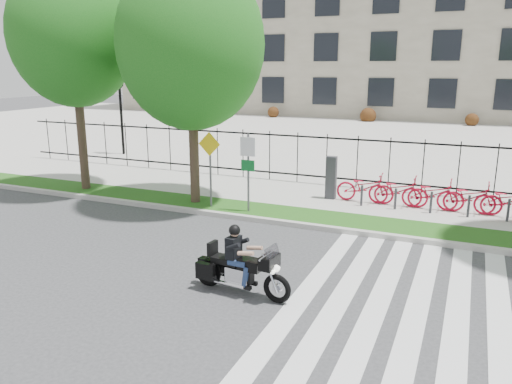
% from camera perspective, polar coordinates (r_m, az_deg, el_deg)
% --- Properties ---
extents(ground, '(120.00, 120.00, 0.00)m').
position_cam_1_polar(ground, '(11.74, -4.56, -9.40)').
color(ground, '#353538').
rests_on(ground, ground).
extents(curb, '(60.00, 0.20, 0.15)m').
position_cam_1_polar(curb, '(15.22, 2.71, -3.47)').
color(curb, '#AFADA5').
rests_on(curb, ground).
extents(grass_verge, '(60.00, 1.50, 0.15)m').
position_cam_1_polar(grass_verge, '(15.98, 3.80, -2.62)').
color(grass_verge, '#1C4812').
rests_on(grass_verge, ground).
extents(sidewalk, '(60.00, 3.50, 0.15)m').
position_cam_1_polar(sidewalk, '(18.26, 6.46, -0.53)').
color(sidewalk, '#ADAAA2').
rests_on(sidewalk, ground).
extents(plaza, '(80.00, 34.00, 0.10)m').
position_cam_1_polar(plaza, '(35.15, 15.05, 6.13)').
color(plaza, '#ADAAA2').
rests_on(plaza, ground).
extents(crosswalk_stripes, '(5.70, 8.00, 0.01)m').
position_cam_1_polar(crosswalk_stripes, '(10.56, 19.90, -13.04)').
color(crosswalk_stripes, silver).
rests_on(crosswalk_stripes, ground).
extents(iron_fence, '(30.00, 0.06, 2.00)m').
position_cam_1_polar(iron_fence, '(19.67, 8.07, 3.69)').
color(iron_fence, black).
rests_on(iron_fence, sidewalk).
extents(office_building, '(60.00, 21.90, 20.15)m').
position_cam_1_polar(office_building, '(54.87, 19.16, 18.98)').
color(office_building, gray).
rests_on(office_building, ground).
extents(lamp_post_left, '(1.06, 0.70, 4.25)m').
position_cam_1_polar(lamp_post_left, '(27.50, -15.28, 10.61)').
color(lamp_post_left, black).
rests_on(lamp_post_left, ground).
extents(street_tree_0, '(4.47, 4.47, 8.20)m').
position_cam_1_polar(street_tree_0, '(19.70, -20.17, 16.50)').
color(street_tree_0, '#392B1F').
rests_on(street_tree_0, grass_verge).
extents(street_tree_1, '(4.79, 4.79, 7.98)m').
position_cam_1_polar(street_tree_1, '(16.78, -7.47, 16.37)').
color(street_tree_1, '#392B1F').
rests_on(street_tree_1, grass_verge).
extents(bike_share_station, '(8.95, 0.88, 1.50)m').
position_cam_1_polar(bike_share_station, '(17.14, 23.01, -0.54)').
color(bike_share_station, '#2D2D33').
rests_on(bike_share_station, sidewalk).
extents(sign_pole_regulatory, '(0.50, 0.09, 2.50)m').
position_cam_1_polar(sign_pole_regulatory, '(15.71, -0.92, 3.37)').
color(sign_pole_regulatory, '#59595B').
rests_on(sign_pole_regulatory, grass_verge).
extents(sign_pole_warning, '(0.78, 0.09, 2.49)m').
position_cam_1_polar(sign_pole_warning, '(16.31, -5.28, 3.73)').
color(sign_pole_warning, '#59595B').
rests_on(sign_pole_warning, grass_verge).
extents(motorcycle_rider, '(2.35, 0.78, 1.81)m').
position_cam_1_polar(motorcycle_rider, '(10.59, -1.82, -8.52)').
color(motorcycle_rider, black).
rests_on(motorcycle_rider, ground).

